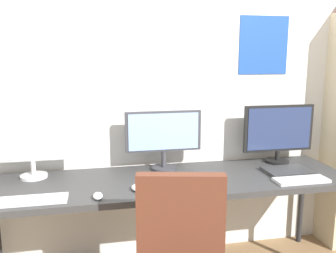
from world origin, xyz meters
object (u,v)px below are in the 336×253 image
mouse_left_side (136,188)px  mouse_right_side (98,196)px  monitor_right (278,131)px  keyboard_right (301,180)px  monitor_center (163,136)px  laptop_closed (287,171)px  desk (169,185)px  keyboard_left (33,200)px  keyboard_center (177,189)px  monitor_left (32,142)px

mouse_left_side → mouse_right_side: same height
monitor_right → keyboard_right: size_ratio=1.56×
monitor_center → laptop_closed: monitor_center is taller
monitor_right → mouse_left_side: (-1.15, -0.38, -0.23)m
mouse_left_side → laptop_closed: 1.10m
keyboard_right → desk: bearing=164.7°
keyboard_left → mouse_right_side: bearing=-3.8°
mouse_left_side → laptop_closed: (1.09, 0.13, -0.00)m
laptop_closed → monitor_center: bearing=162.5°
desk → keyboard_left: keyboard_left is taller
monitor_center → keyboard_right: (0.84, -0.44, -0.24)m
desk → monitor_right: monitor_right is taller
keyboard_center → mouse_left_side: (-0.25, 0.06, 0.01)m
monitor_right → keyboard_center: 1.03m
desk → mouse_left_side: mouse_left_side is taller
desk → monitor_left: 0.97m
keyboard_right → mouse_left_side: 1.09m
monitor_left → keyboard_center: bearing=-26.2°
desk → keyboard_left: size_ratio=6.46×
monitor_left → monitor_right: bearing=0.0°
monitor_right → keyboard_right: monitor_right is taller
monitor_left → desk: bearing=-13.3°
monitor_center → laptop_closed: (0.85, -0.25, -0.24)m
desk → keyboard_center: keyboard_center is taller
keyboard_left → mouse_left_side: (0.59, 0.06, 0.01)m
keyboard_right → mouse_right_side: mouse_right_side is taller
monitor_right → mouse_right_side: (-1.38, -0.47, -0.23)m
desk → keyboard_right: (0.84, -0.23, 0.06)m
monitor_center → monitor_left: bearing=180.0°
keyboard_left → keyboard_center: same height
monitor_left → keyboard_left: bearing=-82.3°
desk → keyboard_right: bearing=-15.3°
desk → keyboard_right: size_ratio=6.91×
keyboard_right → mouse_left_side: (-1.09, 0.06, 0.01)m
desk → keyboard_right: keyboard_right is taller
keyboard_right → mouse_right_side: 1.32m
monitor_center → keyboard_right: size_ratio=1.54×
monitor_right → keyboard_left: 1.81m
keyboard_left → laptop_closed: laptop_closed is taller
monitor_right → keyboard_center: monitor_right is taller
keyboard_left → mouse_left_side: bearing=6.1°
monitor_center → keyboard_left: (-0.84, -0.44, -0.24)m
monitor_right → keyboard_right: 0.51m
keyboard_left → keyboard_center: size_ratio=1.08×
mouse_left_side → keyboard_right: bearing=-3.3°
monitor_left → monitor_center: 0.90m
keyboard_left → mouse_right_side: mouse_right_side is taller
monitor_left → mouse_right_side: 0.67m
desk → monitor_left: size_ratio=4.56×
monitor_right → keyboard_left: (-1.74, -0.44, -0.24)m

